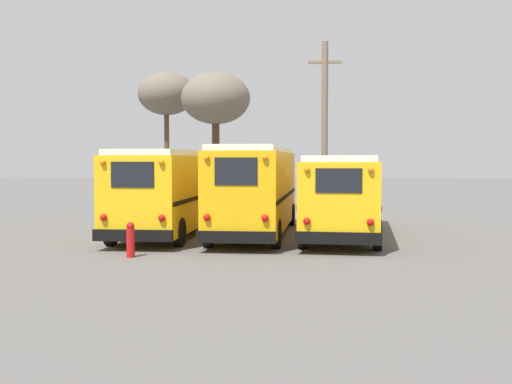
% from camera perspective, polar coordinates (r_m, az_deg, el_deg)
% --- Properties ---
extents(ground_plane, '(160.00, 160.00, 0.00)m').
position_cam_1_polar(ground_plane, '(24.76, 0.10, -3.72)').
color(ground_plane, '#5B5956').
extents(school_bus_0, '(2.66, 10.45, 3.18)m').
position_cam_1_polar(school_bus_0, '(24.99, -7.47, 0.28)').
color(school_bus_0, yellow).
rests_on(school_bus_0, ground).
extents(school_bus_1, '(2.51, 10.15, 3.32)m').
position_cam_1_polar(school_bus_1, '(24.20, -0.01, 0.39)').
color(school_bus_1, '#EAAA0F').
rests_on(school_bus_1, ground).
extents(school_bus_2, '(3.03, 10.00, 2.97)m').
position_cam_1_polar(school_bus_2, '(23.93, 7.80, -0.07)').
color(school_bus_2, yellow).
rests_on(school_bus_2, ground).
extents(utility_pole, '(1.80, 0.34, 9.13)m').
position_cam_1_polar(utility_pole, '(34.53, 6.12, 5.88)').
color(utility_pole, '#75604C').
rests_on(utility_pole, ground).
extents(bare_tree_0, '(3.68, 3.68, 8.51)m').
position_cam_1_polar(bare_tree_0, '(42.10, -7.97, 8.57)').
color(bare_tree_0, brown).
rests_on(bare_tree_0, ground).
extents(bare_tree_1, '(3.98, 3.98, 7.90)m').
position_cam_1_polar(bare_tree_1, '(37.35, -3.61, 8.21)').
color(bare_tree_1, '#473323').
rests_on(bare_tree_1, ground).
extents(fire_hydrant, '(0.24, 0.24, 1.03)m').
position_cam_1_polar(fire_hydrant, '(19.05, -11.09, -4.16)').
color(fire_hydrant, '#B21414').
rests_on(fire_hydrant, ground).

